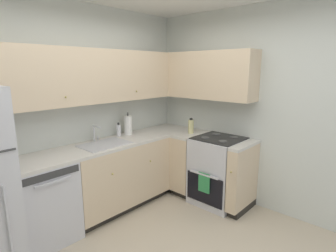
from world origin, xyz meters
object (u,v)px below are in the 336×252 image
oven_range (218,170)px  oil_bottle (191,126)px  dishwasher (43,202)px  paper_towel_roll (128,125)px  soap_bottle (119,130)px

oven_range → oil_bottle: (-0.02, 0.47, 0.55)m
dishwasher → paper_towel_roll: (1.32, 0.16, 0.61)m
paper_towel_roll → oil_bottle: size_ratio=1.48×
oven_range → oil_bottle: oil_bottle is taller
oven_range → soap_bottle: (-0.84, 1.10, 0.54)m
dishwasher → soap_bottle: size_ratio=4.61×
oven_range → soap_bottle: 1.49m
soap_bottle → oil_bottle: bearing=-37.7°
soap_bottle → oil_bottle: size_ratio=0.86×
dishwasher → paper_towel_roll: paper_towel_roll is taller
oven_range → dishwasher: bearing=155.3°
oven_range → oil_bottle: 0.73m
dishwasher → oven_range: (2.01, -0.92, 0.02)m
dishwasher → oven_range: 2.21m
dishwasher → paper_towel_roll: size_ratio=2.69×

